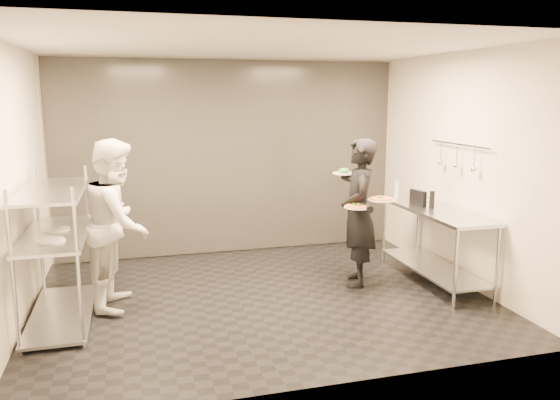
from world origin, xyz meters
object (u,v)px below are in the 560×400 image
object	(u,v)px
pizza_plate_near	(357,206)
bottle_clear	(416,190)
pizza_plate_far	(382,199)
waiter	(358,213)
prep_counter	(435,232)
salad_plate	(344,172)
chef	(118,224)
bottle_green	(397,189)
pos_monitor	(418,198)
bottle_dark	(432,200)
pass_rack	(57,247)

from	to	relation	value
pizza_plate_near	bottle_clear	xyz separation A→B (m)	(1.23, 0.84, -0.00)
pizza_plate_far	waiter	bearing A→B (deg)	129.70
prep_counter	salad_plate	size ratio (longest dim) A/B	6.28
prep_counter	bottle_clear	xyz separation A→B (m)	(0.16, 0.80, 0.39)
chef	bottle_green	distance (m)	3.65
chef	pos_monitor	world-z (taller)	chef
bottle_dark	pass_rack	bearing A→B (deg)	-179.33
prep_counter	pizza_plate_near	xyz separation A→B (m)	(-1.06, -0.04, 0.39)
chef	pizza_plate_near	distance (m)	2.69
bottle_green	bottle_dark	xyz separation A→B (m)	(0.09, -0.75, -0.01)
pass_rack	bottle_green	distance (m)	4.29
pass_rack	pos_monitor	xyz separation A→B (m)	(4.21, 0.25, 0.25)
pass_rack	bottle_clear	size ratio (longest dim) A/B	8.48
prep_counter	bottle_clear	distance (m)	0.90
prep_counter	pizza_plate_near	world-z (taller)	pizza_plate_near
chef	salad_plate	xyz separation A→B (m)	(2.69, 0.19, 0.44)
pizza_plate_far	pizza_plate_near	bearing A→B (deg)	179.08
pizza_plate_far	bottle_green	size ratio (longest dim) A/B	1.43
pizza_plate_near	salad_plate	world-z (taller)	salad_plate
pass_rack	bottle_clear	world-z (taller)	pass_rack
pizza_plate_far	pos_monitor	world-z (taller)	pizza_plate_far
bottle_green	bottle_clear	distance (m)	0.29
pizza_plate_far	salad_plate	bearing A→B (deg)	120.45
pizza_plate_near	pizza_plate_far	size ratio (longest dim) A/B	0.94
salad_plate	bottle_clear	size ratio (longest dim) A/B	1.52
waiter	bottle_clear	distance (m)	1.28
pass_rack	waiter	xyz separation A→B (m)	(3.38, 0.18, 0.12)
prep_counter	chef	distance (m)	3.75
waiter	pos_monitor	xyz separation A→B (m)	(0.83, 0.06, 0.13)
pos_monitor	salad_plate	bearing A→B (deg)	160.03
prep_counter	bottle_clear	world-z (taller)	bottle_clear
pizza_plate_near	prep_counter	bearing A→B (deg)	2.30
prep_counter	bottle_dark	size ratio (longest dim) A/B	8.34
waiter	bottle_green	distance (m)	1.04
chef	bottle_clear	xyz separation A→B (m)	(3.89, 0.55, 0.10)
bottle_green	bottle_clear	world-z (taller)	bottle_green
pass_rack	pizza_plate_far	world-z (taller)	pass_rack
bottle_green	pizza_plate_far	bearing A→B (deg)	-126.69
waiter	pass_rack	bearing A→B (deg)	-67.22
bottle_clear	pass_rack	bearing A→B (deg)	-169.88
bottle_clear	bottle_dark	xyz separation A→B (m)	(-0.21, -0.75, 0.01)
waiter	bottle_dark	world-z (taller)	waiter
pass_rack	bottle_clear	bearing A→B (deg)	10.12
pizza_plate_far	bottle_dark	world-z (taller)	bottle_dark
waiter	pizza_plate_near	bearing A→B (deg)	-7.32
prep_counter	chef	size ratio (longest dim) A/B	0.98
prep_counter	waiter	bearing A→B (deg)	169.21
pizza_plate_near	pos_monitor	xyz separation A→B (m)	(0.94, 0.29, 0.00)
pizza_plate_near	salad_plate	bearing A→B (deg)	87.55
pass_rack	pizza_plate_far	xyz separation A→B (m)	(3.57, -0.04, 0.32)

